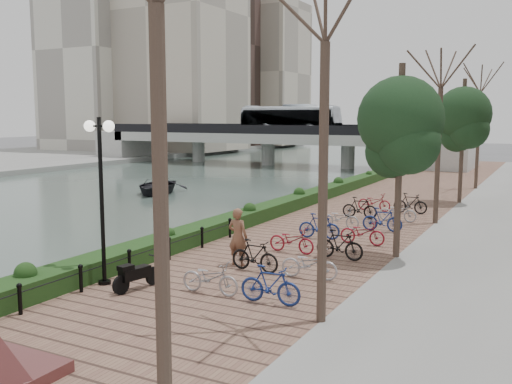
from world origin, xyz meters
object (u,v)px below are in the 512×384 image
Objects in this scene: pedestrian at (238,237)px; boat at (157,186)px; motorcycle at (138,274)px; lamppost at (100,165)px.

boat is (-15.18, 15.39, -0.91)m from pedestrian.
pedestrian reaches higher than motorcycle.
lamppost is at bearing -167.61° from motorcycle.
boat is at bearing 124.06° from lamppost.
lamppost is 2.55× the size of pedestrian.
motorcycle is at bearing 1.46° from lamppost.
motorcycle is 0.29× the size of boat.
lamppost reaches higher than pedestrian.
pedestrian reaches higher than boat.
lamppost is 23.19m from boat.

